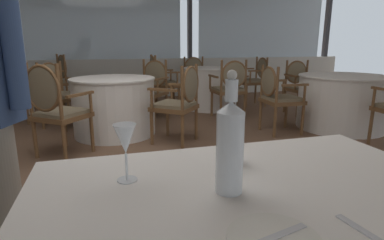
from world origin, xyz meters
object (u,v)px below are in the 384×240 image
at_px(dining_chair_1_3, 54,104).
at_px(dining_chair_3_2, 160,78).
at_px(dining_chair_3_0, 256,77).
at_px(dining_chair_3_1, 195,75).
at_px(dining_chair_0_2, 277,94).
at_px(dining_chair_3_3, 231,85).
at_px(side_plate, 274,240).
at_px(wine_glass, 125,141).
at_px(water_bottle, 230,145).
at_px(dining_chair_0_1, 300,83).
at_px(dining_chair_1_0, 181,98).
at_px(dining_chair_1_2, 57,89).
at_px(dining_chair_1_1, 152,85).
at_px(dining_chair_2_1, 56,77).
at_px(dining_chair_2_0, 7,89).
at_px(water_tumbler, 233,151).

height_order(dining_chair_1_3, dining_chair_3_2, dining_chair_1_3).
bearing_deg(dining_chair_3_0, dining_chair_3_1, -45.03).
bearing_deg(dining_chair_0_2, dining_chair_3_3, 107.45).
bearing_deg(side_plate, wine_glass, 124.57).
xyz_separation_m(water_bottle, dining_chair_0_1, (2.90, 3.87, -0.37)).
bearing_deg(wine_glass, dining_chair_3_1, 71.44).
distance_m(wine_glass, dining_chair_1_0, 2.75).
relative_size(dining_chair_0_2, dining_chair_1_2, 0.97).
bearing_deg(dining_chair_0_2, dining_chair_1_1, 139.80).
bearing_deg(dining_chair_0_2, dining_chair_1_2, 158.92).
distance_m(dining_chair_2_1, dining_chair_3_0, 3.76).
height_order(dining_chair_0_1, dining_chair_1_3, dining_chair_1_3).
height_order(dining_chair_1_0, dining_chair_3_0, dining_chair_1_0).
distance_m(side_plate, dining_chair_3_2, 4.98).
height_order(side_plate, water_bottle, water_bottle).
bearing_deg(dining_chair_1_1, dining_chair_1_2, -44.92).
xyz_separation_m(dining_chair_0_1, dining_chair_2_0, (-4.57, 0.41, 0.02)).
xyz_separation_m(wine_glass, dining_chair_3_2, (0.91, 4.53, -0.30)).
height_order(dining_chair_3_1, dining_chair_3_3, dining_chair_3_3).
xyz_separation_m(dining_chair_0_2, dining_chair_1_2, (-2.82, 1.13, 0.01)).
relative_size(dining_chair_3_2, dining_chair_3_3, 1.05).
distance_m(dining_chair_0_1, dining_chair_3_2, 2.41).
relative_size(dining_chair_1_0, dining_chair_1_2, 1.01).
bearing_deg(dining_chair_1_1, dining_chair_1_3, 0.00).
relative_size(dining_chair_0_1, dining_chair_1_3, 0.91).
height_order(water_bottle, dining_chair_0_2, water_bottle).
height_order(dining_chair_2_0, dining_chair_2_1, dining_chair_2_1).
bearing_deg(dining_chair_1_3, water_bottle, -123.24).
bearing_deg(dining_chair_1_2, dining_chair_3_3, 34.46).
distance_m(dining_chair_1_2, dining_chair_2_0, 0.77).
bearing_deg(dining_chair_1_1, dining_chair_2_0, -55.22).
relative_size(dining_chair_1_1, dining_chair_2_1, 0.95).
relative_size(dining_chair_1_0, dining_chair_2_1, 0.95).
height_order(dining_chair_0_2, dining_chair_1_2, dining_chair_1_2).
bearing_deg(dining_chair_1_0, water_tumbler, 119.69).
height_order(water_bottle, dining_chair_0_1, water_bottle).
xyz_separation_m(dining_chair_1_0, dining_chair_2_1, (-1.70, 2.80, 0.03)).
bearing_deg(dining_chair_2_1, dining_chair_3_0, 143.21).
xyz_separation_m(water_bottle, dining_chair_3_2, (0.63, 4.68, -0.31)).
distance_m(wine_glass, dining_chair_1_2, 3.89).
height_order(dining_chair_0_2, dining_chair_1_0, dining_chair_1_0).
bearing_deg(dining_chair_1_2, dining_chair_2_1, 136.67).
height_order(dining_chair_2_0, dining_chair_3_3, dining_chair_3_3).
height_order(wine_glass, dining_chair_3_1, wine_glass).
bearing_deg(dining_chair_0_1, dining_chair_3_3, -84.94).
bearing_deg(dining_chair_0_1, dining_chair_1_3, -70.71).
xyz_separation_m(water_tumbler, dining_chair_0_2, (1.75, 2.63, -0.26)).
height_order(dining_chair_0_2, dining_chair_3_1, dining_chair_3_1).
distance_m(water_tumbler, dining_chair_3_2, 4.50).
distance_m(dining_chair_1_1, dining_chair_1_2, 1.36).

